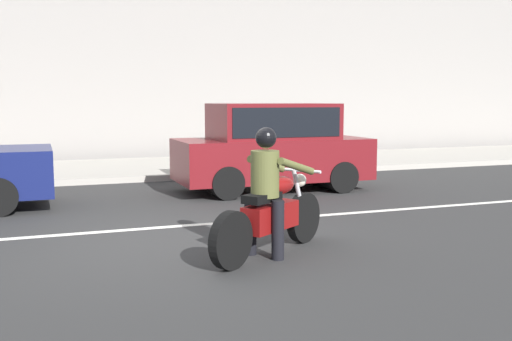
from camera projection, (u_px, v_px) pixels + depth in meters
The scene contains 5 objects.
ground_plane at pixel (166, 242), 7.84m from camera, with size 80.00×80.00×0.00m, color #2D2D2D.
sidewalk_slab at pixel (103, 170), 15.27m from camera, with size 40.00×4.40×0.14m, color #A8A399.
lane_marking_stripe at pixel (124, 230), 8.52m from camera, with size 18.00×0.14×0.01m, color silver.
motorcycle_with_rider_olive at pixel (270, 203), 7.11m from camera, with size 1.90×1.34×1.56m.
parked_hatchback_maroon at pixel (272, 146), 12.15m from camera, with size 3.93×1.76×1.80m.
Camera 1 is at (-1.55, -7.60, 1.88)m, focal length 41.41 mm.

